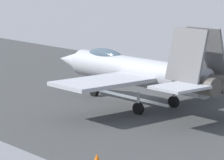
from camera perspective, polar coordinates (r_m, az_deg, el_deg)
ground_plane at (r=45.80m, az=1.34°, el=-1.51°), size 400.00×400.00×0.00m
runway_strip at (r=45.78m, az=1.35°, el=-1.50°), size 240.00×26.00×0.02m
fighter_jet at (r=42.15m, az=2.34°, el=0.83°), size 16.03×13.64×5.60m
crew_person at (r=59.07m, az=-1.52°, el=1.87°), size 0.70×0.36×1.66m
marker_cone_near at (r=29.97m, az=-1.35°, el=-7.08°), size 0.44×0.44×0.55m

